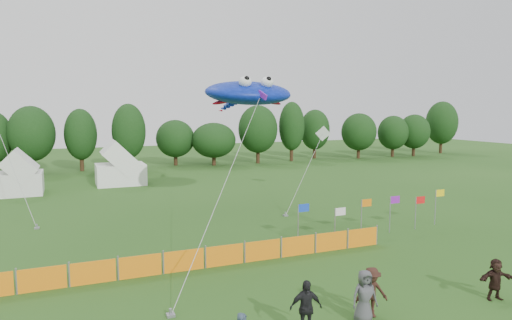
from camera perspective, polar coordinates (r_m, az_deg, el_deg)
name	(u,v)px	position (r m, az deg, el deg)	size (l,w,h in m)	color
treeline	(149,135)	(59.07, -13.22, 3.03)	(104.57, 8.78, 8.36)	#382314
tent_left	(20,176)	(45.21, -27.37, -1.79)	(3.66, 3.66, 3.23)	silver
tent_right	(120,168)	(47.36, -16.59, -0.91)	(4.75, 3.80, 3.35)	white
barrier_fence	(205,258)	(22.26, -6.45, -12.08)	(19.90, 0.06, 1.00)	orange
flag_row	(378,210)	(28.75, 14.98, -6.04)	(10.73, 0.78, 2.29)	gray
spectator_c	(371,292)	(17.73, 14.22, -15.73)	(1.20, 0.69, 1.85)	black
spectator_d	(306,308)	(16.04, 6.24, -17.91)	(1.12, 0.47, 1.92)	black
spectator_e	(364,297)	(17.21, 13.40, -16.29)	(0.94, 0.61, 1.92)	#444449
spectator_f	(495,279)	(20.94, 27.75, -13.06)	(1.54, 0.49, 1.66)	black
stingray_kite	(247,94)	(33.41, -1.16, 8.31)	(12.54, 23.50, 9.83)	#0D29BF
small_kite_white	(315,151)	(37.87, 7.40, 1.15)	(7.26, 6.14, 6.08)	silver
small_kite_dark	(1,137)	(37.76, -29.28, 2.53)	(4.84, 11.30, 10.20)	black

